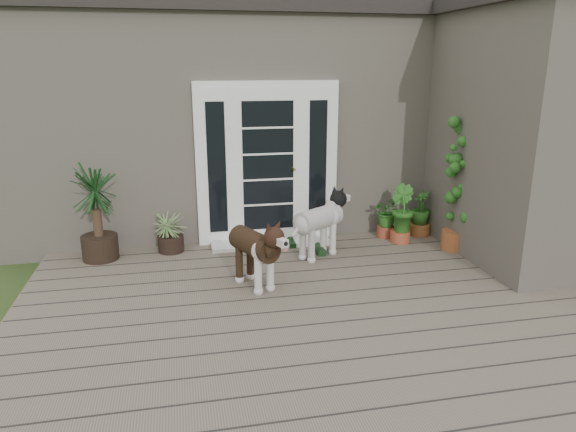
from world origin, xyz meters
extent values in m
cube|color=#6B5B4C|center=(0.00, 0.40, 0.06)|extent=(6.20, 4.60, 0.12)
cube|color=#665E54|center=(0.00, 4.65, 1.55)|extent=(7.40, 4.00, 3.10)
cube|color=#2D2826|center=(0.00, 4.65, 3.20)|extent=(7.60, 4.20, 0.20)
cube|color=#665E54|center=(2.90, 1.50, 1.55)|extent=(1.60, 2.40, 3.10)
cube|color=white|center=(-0.20, 2.60, 1.19)|extent=(1.90, 0.14, 2.15)
cube|color=white|center=(-0.20, 2.40, 0.14)|extent=(1.60, 0.40, 0.05)
imported|color=#19571B|center=(1.44, 2.40, 0.38)|extent=(0.54, 0.54, 0.51)
imported|color=#18551B|center=(1.55, 2.15, 0.41)|extent=(0.44, 0.44, 0.58)
imported|color=#285F1B|center=(1.96, 2.40, 0.37)|extent=(0.34, 0.34, 0.50)
camera|label=1|loc=(-1.36, -4.25, 2.47)|focal=32.87mm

